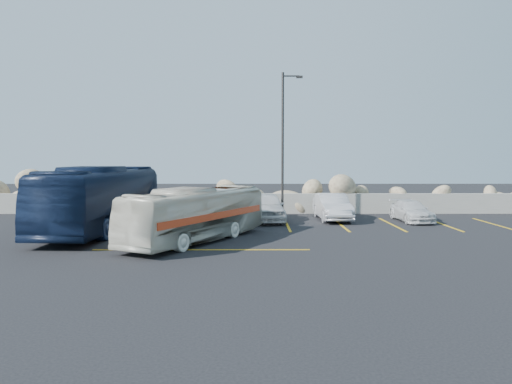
{
  "coord_description": "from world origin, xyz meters",
  "views": [
    {
      "loc": [
        0.97,
        -17.94,
        3.43
      ],
      "look_at": [
        1.03,
        4.0,
        1.87
      ],
      "focal_mm": 35.0,
      "sensor_mm": 36.0,
      "label": 1
    }
  ],
  "objects_px": {
    "lamppost": "(284,141)",
    "vintage_bus": "(197,215)",
    "car_a": "(266,207)",
    "car_b": "(332,207)",
    "tour_coach": "(102,198)",
    "car_c": "(411,211)"
  },
  "relations": [
    {
      "from": "tour_coach",
      "to": "car_a",
      "type": "height_order",
      "value": "tour_coach"
    },
    {
      "from": "lamppost",
      "to": "car_a",
      "type": "xyz_separation_m",
      "value": [
        -0.97,
        -1.08,
        -3.54
      ]
    },
    {
      "from": "tour_coach",
      "to": "car_b",
      "type": "distance_m",
      "value": 11.92
    },
    {
      "from": "tour_coach",
      "to": "car_c",
      "type": "bearing_deg",
      "value": 14.91
    },
    {
      "from": "tour_coach",
      "to": "car_a",
      "type": "bearing_deg",
      "value": 26.42
    },
    {
      "from": "car_a",
      "to": "car_b",
      "type": "xyz_separation_m",
      "value": [
        3.58,
        0.45,
        -0.05
      ]
    },
    {
      "from": "car_b",
      "to": "vintage_bus",
      "type": "bearing_deg",
      "value": -135.98
    },
    {
      "from": "tour_coach",
      "to": "car_b",
      "type": "bearing_deg",
      "value": 21.57
    },
    {
      "from": "vintage_bus",
      "to": "car_a",
      "type": "distance_m",
      "value": 7.07
    },
    {
      "from": "car_a",
      "to": "vintage_bus",
      "type": "bearing_deg",
      "value": -118.57
    },
    {
      "from": "vintage_bus",
      "to": "car_b",
      "type": "distance_m",
      "value": 9.49
    },
    {
      "from": "vintage_bus",
      "to": "car_b",
      "type": "xyz_separation_m",
      "value": [
        6.54,
        6.86,
        -0.39
      ]
    },
    {
      "from": "vintage_bus",
      "to": "lamppost",
      "type": "bearing_deg",
      "value": 90.95
    },
    {
      "from": "lamppost",
      "to": "vintage_bus",
      "type": "xyz_separation_m",
      "value": [
        -3.92,
        -7.49,
        -3.2
      ]
    },
    {
      "from": "car_c",
      "to": "car_a",
      "type": "bearing_deg",
      "value": 175.96
    },
    {
      "from": "vintage_bus",
      "to": "car_c",
      "type": "distance_m",
      "value": 12.39
    },
    {
      "from": "vintage_bus",
      "to": "tour_coach",
      "type": "distance_m",
      "value": 5.68
    },
    {
      "from": "car_a",
      "to": "car_b",
      "type": "relative_size",
      "value": 1.03
    },
    {
      "from": "vintage_bus",
      "to": "car_c",
      "type": "xyz_separation_m",
      "value": [
        10.65,
        6.31,
        -0.56
      ]
    },
    {
      "from": "car_b",
      "to": "car_c",
      "type": "height_order",
      "value": "car_b"
    },
    {
      "from": "vintage_bus",
      "to": "car_c",
      "type": "height_order",
      "value": "vintage_bus"
    },
    {
      "from": "car_a",
      "to": "car_c",
      "type": "bearing_deg",
      "value": -4.58
    }
  ]
}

